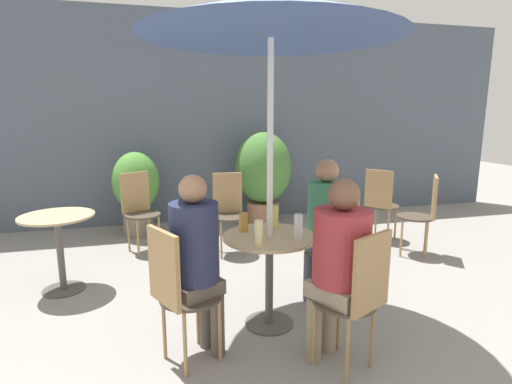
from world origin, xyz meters
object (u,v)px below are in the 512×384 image
object	(u,v)px
cafe_table_near	(269,257)
bistro_chair_0	(177,286)
cafe_table_far	(59,236)
beer_glass_0	(243,222)
beer_glass_2	(298,227)
beer_glass_3	(275,217)
bistro_chair_5	(139,205)
umbrella	(271,16)
bistro_chair_1	(358,291)
beer_glass_1	(259,233)
potted_plant_1	(263,172)
bistro_chair_3	(229,206)
seated_person_0	(196,252)
bistro_chair_6	(381,199)
bistro_chair_2	(335,236)
potted_plant_0	(136,187)
bistro_chair_4	(425,209)
seated_person_2	(325,218)
seated_person_1	(339,257)

from	to	relation	value
cafe_table_near	bistro_chair_0	world-z (taller)	bistro_chair_0
cafe_table_far	beer_glass_0	bearing A→B (deg)	-30.95
beer_glass_2	beer_glass_3	bearing A→B (deg)	102.38
bistro_chair_0	beer_glass_0	world-z (taller)	bistro_chair_0
cafe_table_far	bistro_chair_0	size ratio (longest dim) A/B	0.77
bistro_chair_0	bistro_chair_5	xyz separation A→B (m)	(-0.30, 2.36, 0.00)
cafe_table_near	umbrella	distance (m)	1.69
bistro_chair_1	beer_glass_1	size ratio (longest dim) A/B	5.39
beer_glass_1	potted_plant_1	distance (m)	2.99
potted_plant_1	umbrella	world-z (taller)	umbrella
cafe_table_near	umbrella	xyz separation A→B (m)	(-0.00, 0.00, 1.69)
beer_glass_3	beer_glass_0	bearing A→B (deg)	-169.21
bistro_chair_3	umbrella	bearing A→B (deg)	-89.70
cafe_table_near	seated_person_0	bearing A→B (deg)	-153.34
bistro_chair_6	beer_glass_1	size ratio (longest dim) A/B	5.39
beer_glass_0	potted_plant_1	size ratio (longest dim) A/B	0.11
bistro_chair_2	beer_glass_0	xyz separation A→B (m)	(-0.86, -0.20, 0.24)
cafe_table_near	bistro_chair_1	xyz separation A→B (m)	(0.35, -0.70, 0.01)
cafe_table_near	beer_glass_2	world-z (taller)	beer_glass_2
beer_glass_0	potted_plant_0	distance (m)	2.64
bistro_chair_4	beer_glass_0	size ratio (longest dim) A/B	6.32
bistro_chair_2	potted_plant_0	xyz separation A→B (m)	(-1.74, 2.29, 0.10)
cafe_table_far	bistro_chair_6	xyz separation A→B (m)	(3.56, 0.54, 0.03)
bistro_chair_1	bistro_chair_2	xyz separation A→B (m)	(0.35, 1.05, 0.00)
bistro_chair_2	bistro_chair_4	world-z (taller)	same
beer_glass_1	bistro_chair_2	bearing A→B (deg)	32.52
bistro_chair_4	beer_glass_0	bearing A→B (deg)	-33.94
bistro_chair_3	umbrella	world-z (taller)	umbrella
beer_glass_1	umbrella	xyz separation A→B (m)	(0.13, 0.18, 1.43)
bistro_chair_6	beer_glass_0	world-z (taller)	bistro_chair_6
bistro_chair_0	bistro_chair_4	xyz separation A→B (m)	(2.81, 1.36, 0.00)
seated_person_2	potted_plant_1	bearing A→B (deg)	150.24
bistro_chair_4	umbrella	distance (m)	2.88
bistro_chair_1	bistro_chair_5	size ratio (longest dim) A/B	1.00
bistro_chair_0	bistro_chair_3	world-z (taller)	same
bistro_chair_0	seated_person_0	world-z (taller)	seated_person_0
cafe_table_near	seated_person_1	size ratio (longest dim) A/B	0.58
beer_glass_0	beer_glass_1	distance (m)	0.33
beer_glass_2	potted_plant_1	distance (m)	2.88
bistro_chair_5	beer_glass_0	world-z (taller)	bistro_chair_5
bistro_chair_0	beer_glass_3	world-z (taller)	bistro_chair_0
bistro_chair_3	bistro_chair_5	size ratio (longest dim) A/B	1.00
bistro_chair_2	beer_glass_2	xyz separation A→B (m)	(-0.53, -0.49, 0.26)
bistro_chair_5	seated_person_0	xyz separation A→B (m)	(0.43, -2.30, 0.19)
bistro_chair_2	bistro_chair_5	xyz separation A→B (m)	(-1.69, 1.66, 0.00)
cafe_table_near	potted_plant_0	size ratio (longest dim) A/B	0.64
bistro_chair_1	beer_glass_3	world-z (taller)	bistro_chair_1
cafe_table_near	bistro_chair_0	bearing A→B (deg)	-153.34
bistro_chair_3	beer_glass_0	size ratio (longest dim) A/B	6.32
bistro_chair_4	seated_person_1	distance (m)	2.42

